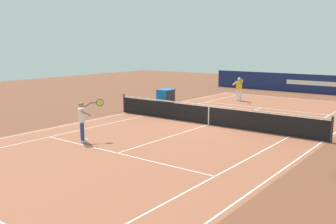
# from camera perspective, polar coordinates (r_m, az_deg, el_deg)

# --- Properties ---
(ground_plane) EXTENTS (60.00, 60.00, 0.00)m
(ground_plane) POSITION_cam_1_polar(r_m,az_deg,el_deg) (18.95, 6.15, -1.89)
(ground_plane) COLOR brown
(court_slab) EXTENTS (24.20, 11.40, 0.00)m
(court_slab) POSITION_cam_1_polar(r_m,az_deg,el_deg) (18.95, 6.15, -1.88)
(court_slab) COLOR #935138
(court_slab) RESTS_ON ground_plane
(court_line_markings) EXTENTS (23.85, 11.05, 0.01)m
(court_line_markings) POSITION_cam_1_polar(r_m,az_deg,el_deg) (18.95, 6.15, -1.88)
(court_line_markings) COLOR white
(court_line_markings) RESTS_ON ground_plane
(tennis_net) EXTENTS (0.10, 11.70, 1.08)m
(tennis_net) POSITION_cam_1_polar(r_m,az_deg,el_deg) (18.85, 6.17, -0.43)
(tennis_net) COLOR #2D2D33
(tennis_net) RESTS_ON ground_plane
(stadium_barrier) EXTENTS (0.26, 17.00, 1.54)m
(stadium_barrier) POSITION_cam_1_polar(r_m,az_deg,el_deg) (33.34, 20.54, 4.02)
(stadium_barrier) COLOR navy
(stadium_barrier) RESTS_ON ground_plane
(tennis_player_near) EXTENTS (1.17, 0.75, 1.70)m
(tennis_player_near) POSITION_cam_1_polar(r_m,az_deg,el_deg) (15.72, -12.77, -1.09)
(tennis_player_near) COLOR navy
(tennis_player_near) RESTS_ON ground_plane
(tennis_player_far) EXTENTS (1.01, 0.84, 1.70)m
(tennis_player_far) POSITION_cam_1_polar(r_m,az_deg,el_deg) (27.37, 10.66, 3.64)
(tennis_player_far) COLOR white
(tennis_player_far) RESTS_ON ground_plane
(tennis_ball) EXTENTS (0.07, 0.07, 0.07)m
(tennis_ball) POSITION_cam_1_polar(r_m,az_deg,el_deg) (21.00, 6.86, -0.64)
(tennis_ball) COLOR #CCE01E
(tennis_ball) RESTS_ON ground_plane
(equipment_cart_tarped) EXTENTS (1.25, 0.84, 0.85)m
(equipment_cart_tarped) POSITION_cam_1_polar(r_m,az_deg,el_deg) (26.57, -0.28, 2.56)
(equipment_cart_tarped) COLOR #2D2D33
(equipment_cart_tarped) RESTS_ON ground_plane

